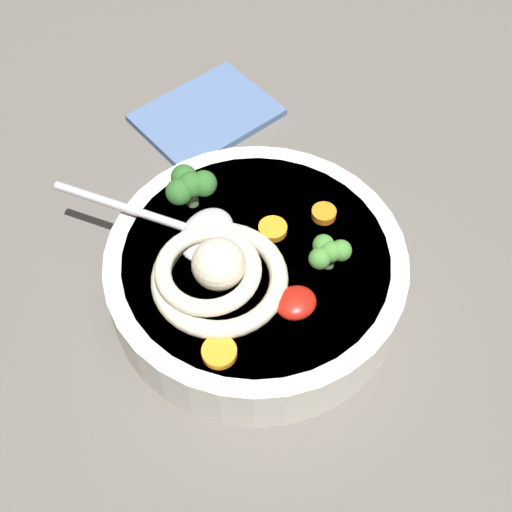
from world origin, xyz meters
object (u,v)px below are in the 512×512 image
(noodle_pile, at_px, (216,273))
(folded_napkin, at_px, (207,115))
(soup_bowl, at_px, (256,274))
(soup_spoon, at_px, (192,230))

(noodle_pile, bearing_deg, folded_napkin, -117.85)
(soup_bowl, height_order, folded_napkin, soup_bowl)
(noodle_pile, distance_m, folded_napkin, 0.27)
(folded_napkin, bearing_deg, noodle_pile, 62.15)
(soup_spoon, xyz_separation_m, folded_napkin, (-0.11, -0.18, -0.06))
(soup_bowl, height_order, noodle_pile, noodle_pile)
(soup_spoon, distance_m, folded_napkin, 0.22)
(noodle_pile, bearing_deg, soup_bowl, -172.11)
(noodle_pile, relative_size, folded_napkin, 0.86)
(soup_bowl, distance_m, folded_napkin, 0.24)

